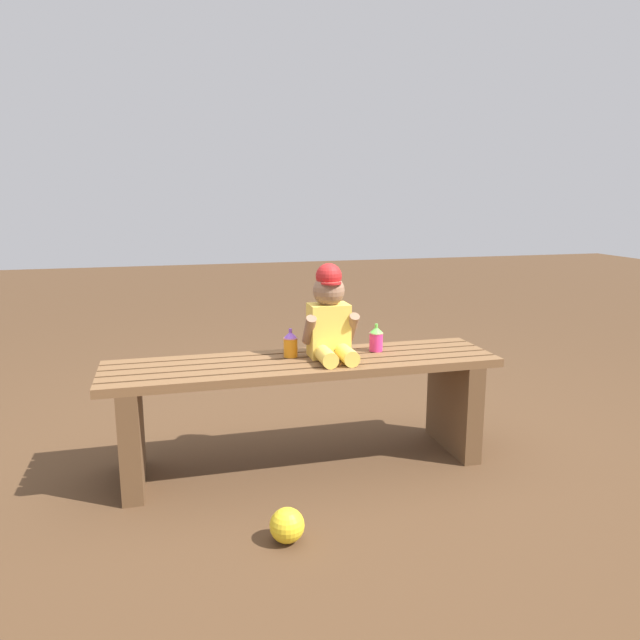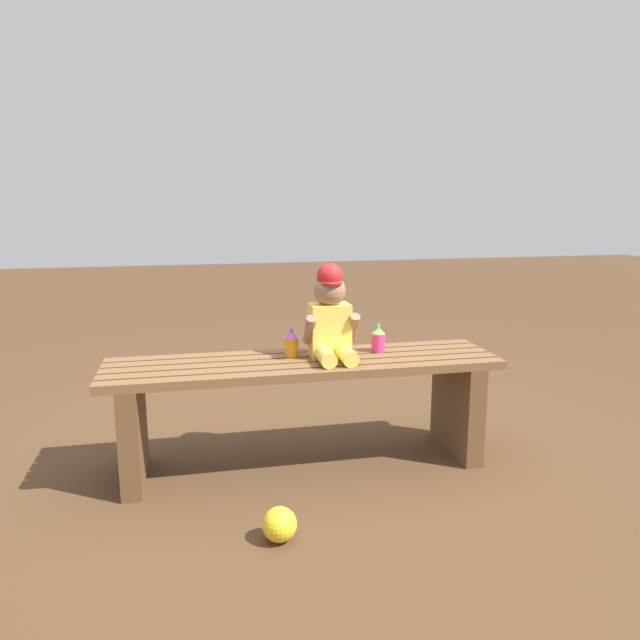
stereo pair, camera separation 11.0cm
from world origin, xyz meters
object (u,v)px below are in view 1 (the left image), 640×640
object	(u,v)px
sippy_cup_left	(291,344)
park_bench	(304,395)
child_figure	(330,317)
sippy_cup_right	(376,338)
toy_ball	(287,525)

from	to	relation	value
sippy_cup_left	park_bench	bearing A→B (deg)	-57.19
park_bench	child_figure	distance (m)	0.35
park_bench	child_figure	xyz separation A→B (m)	(0.12, 0.01, 0.33)
park_bench	sippy_cup_left	size ratio (longest dim) A/B	13.43
park_bench	sippy_cup_right	bearing A→B (deg)	10.45
child_figure	sippy_cup_right	distance (m)	0.26
child_figure	sippy_cup_left	size ratio (longest dim) A/B	3.26
sippy_cup_right	toy_ball	bearing A→B (deg)	-130.32
child_figure	sippy_cup_right	xyz separation A→B (m)	(0.23, 0.05, -0.12)
sippy_cup_left	sippy_cup_right	distance (m)	0.39
sippy_cup_right	child_figure	bearing A→B (deg)	-167.73
sippy_cup_right	toy_ball	size ratio (longest dim) A/B	1.03
sippy_cup_left	sippy_cup_right	world-z (taller)	same
sippy_cup_left	child_figure	bearing A→B (deg)	-17.16
sippy_cup_left	toy_ball	bearing A→B (deg)	-103.33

